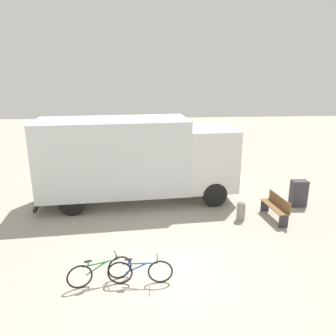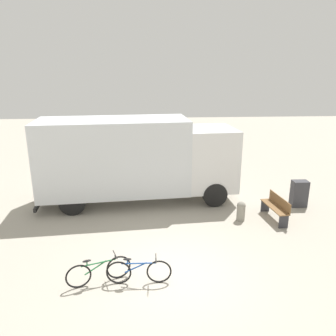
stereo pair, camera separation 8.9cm
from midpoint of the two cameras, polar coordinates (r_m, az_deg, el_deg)
name	(u,v)px [view 2 (the right image)]	position (r m, az deg, el deg)	size (l,w,h in m)	color
ground_plane	(172,274)	(9.41, 1.07, -17.94)	(60.00, 60.00, 0.00)	#A8A091
delivery_truck	(135,157)	(13.46, -5.50, 1.91)	(8.20, 2.99, 3.49)	silver
park_bench	(276,207)	(12.82, 18.52, -6.42)	(0.56, 1.57, 0.89)	brown
bicycle_near	(99,271)	(9.06, -11.67, -17.15)	(1.62, 0.66, 0.74)	black
bicycle_middle	(139,271)	(8.91, -4.82, -17.50)	(1.70, 0.44, 0.74)	black
bollard_near_bench	(241,210)	(12.42, 12.80, -7.18)	(0.32, 0.32, 0.74)	gray
utility_box	(299,194)	(14.31, 22.03, -4.15)	(0.62, 0.41, 1.08)	#38383D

